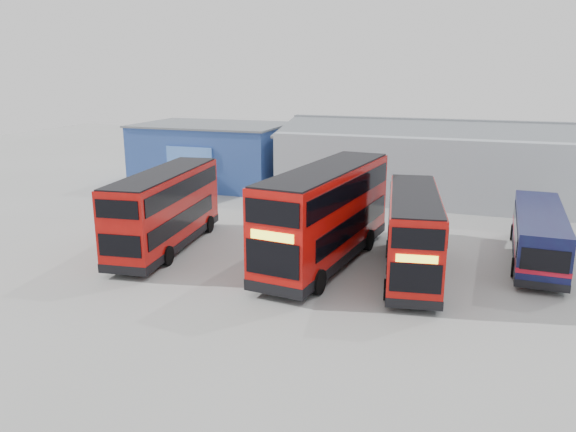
{
  "coord_description": "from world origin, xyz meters",
  "views": [
    {
      "loc": [
        7.44,
        -24.86,
        9.66
      ],
      "look_at": [
        -1.82,
        2.2,
        2.1
      ],
      "focal_mm": 35.0,
      "sensor_mm": 36.0,
      "label": 1
    }
  ],
  "objects": [
    {
      "name": "ground_plane",
      "position": [
        0.0,
        0.0,
        0.0
      ],
      "size": [
        120.0,
        120.0,
        0.0
      ],
      "primitive_type": "plane",
      "color": "gray",
      "rests_on": "ground"
    },
    {
      "name": "office_block",
      "position": [
        -14.0,
        17.99,
        2.58
      ],
      "size": [
        12.3,
        8.32,
        5.12
      ],
      "color": "navy",
      "rests_on": "ground"
    },
    {
      "name": "maintenance_shed",
      "position": [
        8.0,
        20.0,
        2.6
      ],
      "size": [
        30.5,
        12.0,
        5.89
      ],
      "color": "#999FA7",
      "rests_on": "ground"
    },
    {
      "name": "double_decker_left",
      "position": [
        -8.44,
        0.94,
        2.14
      ],
      "size": [
        3.59,
        10.37,
        4.3
      ],
      "rotation": [
        0.0,
        0.0,
        3.26
      ],
      "color": "#B90E0A",
      "rests_on": "ground"
    },
    {
      "name": "double_decker_centre",
      "position": [
        0.42,
        1.53,
        2.45
      ],
      "size": [
        4.25,
        11.88,
        4.92
      ],
      "rotation": [
        0.0,
        0.0,
        -0.13
      ],
      "color": "#B90E0A",
      "rests_on": "ground"
    },
    {
      "name": "double_decker_right",
      "position": [
        4.81,
        1.12,
        2.01
      ],
      "size": [
        3.63,
        9.74,
        4.03
      ],
      "rotation": [
        0.0,
        0.0,
        0.14
      ],
      "color": "#B90E0A",
      "rests_on": "ground"
    },
    {
      "name": "single_decker_blue",
      "position": [
        10.67,
        5.22,
        1.33
      ],
      "size": [
        2.66,
        9.99,
        2.69
      ],
      "rotation": [
        0.0,
        0.0,
        3.11
      ],
      "color": "#0D1539",
      "rests_on": "ground"
    },
    {
      "name": "panel_van",
      "position": [
        -13.68,
        13.29,
        1.18
      ],
      "size": [
        3.07,
        5.13,
        2.11
      ],
      "rotation": [
        0.0,
        0.0,
        -0.26
      ],
      "color": "white",
      "rests_on": "ground"
    }
  ]
}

